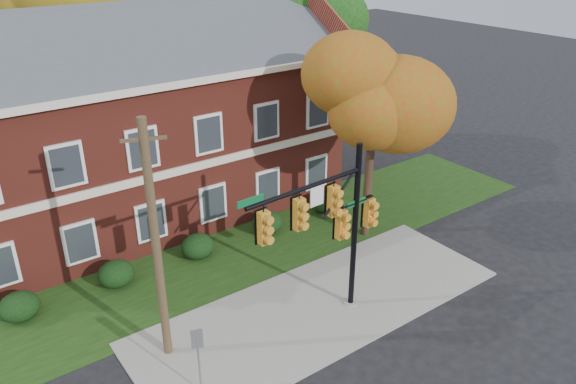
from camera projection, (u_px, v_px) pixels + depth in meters
ground at (338, 321)px, 19.77m from camera, size 120.00×120.00×0.00m
sidewalk at (321, 306)px, 20.48m from camera, size 14.00×5.00×0.08m
grass_strip at (247, 249)px, 24.15m from camera, size 30.00×6.00×0.04m
apartment_building at (136, 113)px, 25.32m from camera, size 18.80×8.80×9.74m
hedge_far_left at (19, 307)px, 19.67m from camera, size 1.40×1.26×1.05m
hedge_left at (116, 274)px, 21.53m from camera, size 1.40×1.26×1.05m
hedge_center at (198, 246)px, 23.38m from camera, size 1.40×1.26×1.05m
hedge_right at (267, 223)px, 25.24m from camera, size 1.40×1.26×1.05m
hedge_far_right at (327, 202)px, 27.10m from camera, size 1.40×1.26×1.05m
tree_near_right at (381, 89)px, 22.52m from camera, size 4.50×4.25×8.58m
tree_right_rear at (321, 17)px, 30.61m from camera, size 6.30×5.95×10.62m
tree_far_rear at (95, 4)px, 30.12m from camera, size 6.84×6.46×11.52m
traffic_signal at (331, 220)px, 18.28m from camera, size 5.66×0.63×6.32m
utility_pole at (156, 246)px, 16.54m from camera, size 1.20×0.51×8.02m
sign_post at (198, 351)px, 16.05m from camera, size 0.34×0.14×2.35m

